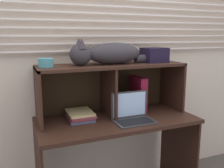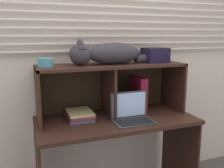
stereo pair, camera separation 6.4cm
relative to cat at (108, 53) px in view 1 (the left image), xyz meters
name	(u,v)px [view 1 (the left image)]	position (x,y,z in m)	size (l,w,h in m)	color
back_panel_with_blinds	(102,54)	(0.04, 0.24, -0.02)	(4.40, 0.08, 2.50)	beige
desk	(117,137)	(0.04, -0.10, -0.68)	(1.27, 0.60, 0.76)	#321D14
hutch_shelf_unit	(110,79)	(0.03, 0.03, -0.22)	(1.21, 0.37, 0.43)	#321D14
cat	(108,53)	(0.00, 0.00, 0.00)	(0.79, 0.20, 0.21)	#302D31
laptop	(133,114)	(0.13, -0.20, -0.47)	(0.31, 0.20, 0.23)	#333333
binder_upright	(138,94)	(0.28, 0.00, -0.36)	(0.06, 0.23, 0.31)	maroon
book_stack	(80,115)	(-0.24, 0.00, -0.49)	(0.20, 0.25, 0.06)	#385179
small_basket	(46,63)	(-0.49, 0.00, -0.05)	(0.11, 0.11, 0.06)	teal
storage_box	(154,55)	(0.44, 0.00, -0.02)	(0.19, 0.19, 0.13)	black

